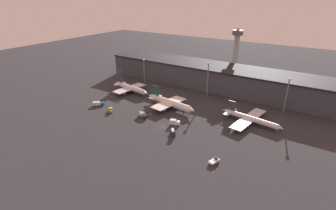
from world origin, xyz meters
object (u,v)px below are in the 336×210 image
airplane_2 (250,119)px  service_vehicle_4 (143,115)px  service_vehicle_1 (174,122)px  service_vehicle_0 (111,110)px  service_vehicle_3 (214,161)px  service_vehicle_5 (173,132)px  control_tower (236,49)px  service_vehicle_2 (98,103)px  airplane_0 (130,88)px  airplane_1 (170,103)px

airplane_2 → service_vehicle_4: (-57.84, -27.90, -1.13)m
service_vehicle_1 → service_vehicle_0: bearing=169.2°
airplane_2 → service_vehicle_4: bearing=-146.0°
service_vehicle_3 → service_vehicle_5: bearing=84.0°
airplane_2 → service_vehicle_1: 44.58m
control_tower → service_vehicle_0: bearing=-109.1°
service_vehicle_0 → service_vehicle_2: bearing=-144.9°
airplane_0 → airplane_2: airplane_0 is taller
airplane_0 → service_vehicle_0: (12.28, -34.10, -2.24)m
service_vehicle_1 → airplane_0: bearing=134.5°
airplane_0 → service_vehicle_2: (-1.87, -31.43, -1.97)m
service_vehicle_3 → service_vehicle_2: bearing=94.5°
airplane_1 → service_vehicle_0: 38.88m
airplane_2 → service_vehicle_3: size_ratio=6.52×
airplane_2 → control_tower: (-40.29, 82.38, 22.63)m
service_vehicle_0 → service_vehicle_1: size_ratio=0.86×
service_vehicle_0 → service_vehicle_4: bearing=58.6°
service_vehicle_3 → airplane_2: bearing=13.0°
airplane_1 → service_vehicle_2: bearing=-143.8°
airplane_2 → service_vehicle_4: airplane_2 is taller
service_vehicle_1 → service_vehicle_4: 21.75m
airplane_2 → service_vehicle_0: (-80.26, -33.00, -1.55)m
airplane_1 → service_vehicle_5: airplane_1 is taller
service_vehicle_1 → control_tower: size_ratio=0.14×
service_vehicle_1 → service_vehicle_2: (-58.24, -4.29, -0.26)m
service_vehicle_4 → service_vehicle_5: (27.11, -8.59, -0.03)m
airplane_0 → service_vehicle_5: airplane_0 is taller
service_vehicle_2 → service_vehicle_3: (92.68, -17.32, -0.49)m
airplane_1 → service_vehicle_3: (49.39, -40.26, -2.68)m
airplane_2 → service_vehicle_2: (-94.41, -30.33, -1.28)m
service_vehicle_0 → service_vehicle_2: size_ratio=0.74×
airplane_0 → control_tower: size_ratio=0.85×
service_vehicle_5 → service_vehicle_4: bearing=-147.4°
service_vehicle_3 → service_vehicle_4: 59.49m
service_vehicle_2 → service_vehicle_5: service_vehicle_5 is taller
airplane_2 → airplane_0: bearing=-172.4°
service_vehicle_1 → service_vehicle_3: bearing=-51.9°
service_vehicle_2 → service_vehicle_1: bearing=-36.1°
service_vehicle_5 → airplane_0: bearing=-161.1°
service_vehicle_4 → service_vehicle_0: bearing=-140.5°
control_tower → service_vehicle_2: bearing=-115.7°
airplane_1 → service_vehicle_0: airplane_1 is taller
service_vehicle_1 → service_vehicle_3: (34.44, -21.61, -0.75)m
airplane_0 → service_vehicle_2: bearing=-85.1°
control_tower → service_vehicle_4: bearing=-99.0°
service_vehicle_0 → service_vehicle_2: 14.40m
service_vehicle_0 → service_vehicle_3: service_vehicle_0 is taller
airplane_0 → service_vehicle_4: bearing=-31.6°
service_vehicle_3 → airplane_1: bearing=65.9°
airplane_2 → service_vehicle_3: (-1.73, -47.65, -1.77)m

